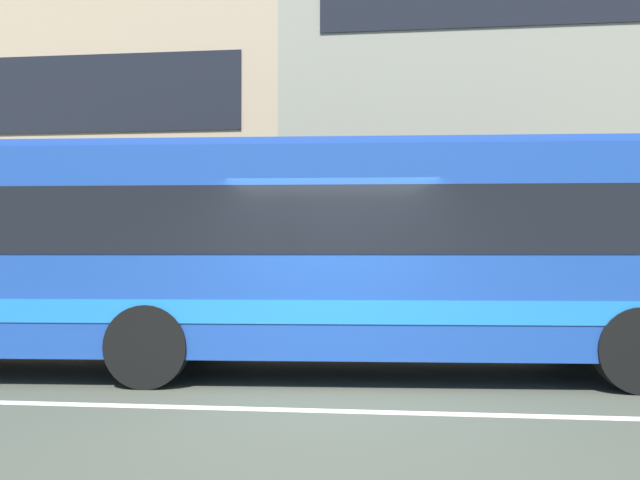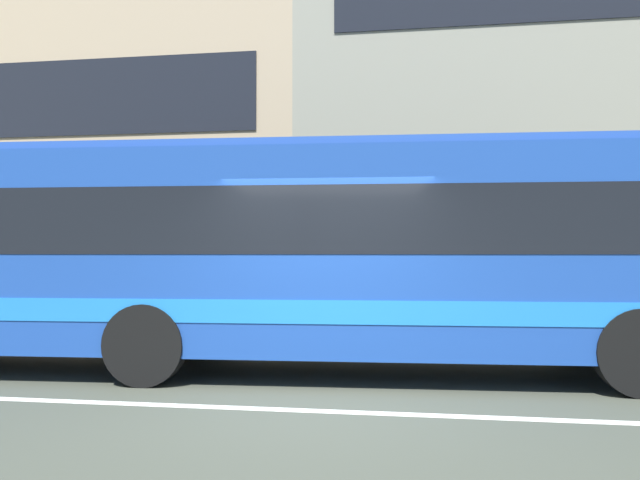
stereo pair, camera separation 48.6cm
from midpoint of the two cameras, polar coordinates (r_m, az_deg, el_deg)
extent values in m
plane|color=#424539|center=(7.04, -1.67, -14.41)|extent=(160.00, 160.00, 0.00)
cube|color=silver|center=(7.03, -1.67, -14.38)|extent=(60.00, 0.16, 0.01)
cube|color=navy|center=(9.25, -9.36, -1.02)|extent=(12.14, 3.19, 2.56)
cube|color=black|center=(9.26, -9.35, 1.35)|extent=(11.42, 3.16, 0.82)
cube|color=blue|center=(9.27, -9.37, -5.37)|extent=(11.90, 3.20, 0.28)
cube|color=#214695|center=(9.34, -9.34, 7.21)|extent=(11.63, 2.76, 0.12)
cylinder|color=black|center=(10.69, 19.58, -7.03)|extent=(1.01, 0.34, 1.00)
cylinder|color=black|center=(8.52, 24.08, -8.56)|extent=(1.01, 0.34, 1.00)
cylinder|color=black|center=(10.61, -12.03, -7.12)|extent=(1.01, 0.34, 1.00)
cylinder|color=black|center=(8.41, -16.16, -8.70)|extent=(1.01, 0.34, 1.00)
camera|label=1|loc=(0.24, -91.52, 0.03)|focal=37.45mm
camera|label=2|loc=(0.24, 88.48, -0.03)|focal=37.45mm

